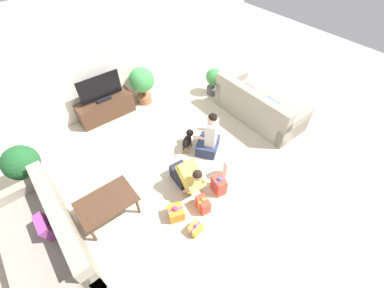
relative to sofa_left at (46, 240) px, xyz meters
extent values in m
plane|color=beige|center=(2.38, 0.02, -0.29)|extent=(16.00, 16.00, 0.00)
cube|color=white|center=(2.38, 2.65, 1.01)|extent=(8.40, 0.06, 2.60)
cube|color=gray|center=(-0.06, 0.00, -0.08)|extent=(0.93, 2.02, 0.42)
cube|color=gray|center=(0.31, 0.00, 0.34)|extent=(0.20, 2.02, 0.42)
cube|color=gray|center=(-0.06, 0.93, 0.01)|extent=(0.93, 0.16, 0.60)
cube|color=#9E4293|center=(0.11, 0.00, 0.29)|extent=(0.18, 0.34, 0.32)
cube|color=gray|center=(4.82, 0.17, -0.08)|extent=(0.93, 2.02, 0.42)
cube|color=gray|center=(4.45, 0.17, 0.34)|extent=(0.20, 2.02, 0.42)
cube|color=gray|center=(4.82, -0.76, 0.01)|extent=(0.93, 0.16, 0.60)
cube|color=gray|center=(4.82, 1.11, 0.01)|extent=(0.93, 0.16, 0.60)
cube|color=#3366AD|center=(4.66, -0.17, 0.29)|extent=(0.18, 0.34, 0.32)
cube|color=#9E4293|center=(4.66, 0.52, 0.29)|extent=(0.18, 0.34, 0.32)
cube|color=#472D1E|center=(0.95, -0.04, 0.13)|extent=(0.90, 0.60, 0.03)
cylinder|color=#472D1E|center=(0.56, -0.28, -0.09)|extent=(0.04, 0.04, 0.41)
cylinder|color=#472D1E|center=(1.34, -0.28, -0.09)|extent=(0.04, 0.04, 0.41)
cylinder|color=#472D1E|center=(0.56, 0.19, -0.09)|extent=(0.04, 0.04, 0.41)
cylinder|color=#472D1E|center=(1.34, 0.19, -0.09)|extent=(0.04, 0.04, 0.41)
cube|color=#472D1E|center=(2.04, 2.37, -0.05)|extent=(1.26, 0.42, 0.49)
cube|color=black|center=(2.04, 2.37, 0.22)|extent=(0.33, 0.20, 0.05)
cube|color=black|center=(2.04, 2.37, 0.52)|extent=(0.94, 0.03, 0.54)
cylinder|color=#336B84|center=(0.14, 1.36, -0.18)|extent=(0.33, 0.33, 0.22)
cylinder|color=brown|center=(0.14, 1.36, 0.02)|extent=(0.06, 0.06, 0.18)
sphere|color=#1E5628|center=(0.14, 1.36, 0.36)|extent=(0.59, 0.59, 0.59)
cylinder|color=#4C4C51|center=(4.62, 1.54, -0.20)|extent=(0.34, 0.34, 0.18)
cylinder|color=brown|center=(4.62, 1.54, -0.05)|extent=(0.06, 0.06, 0.12)
sphere|color=#3D8E47|center=(4.62, 1.54, 0.19)|extent=(0.42, 0.42, 0.42)
cylinder|color=#A36042|center=(3.02, 2.32, -0.19)|extent=(0.35, 0.35, 0.20)
cylinder|color=brown|center=(3.02, 2.32, 0.00)|extent=(0.06, 0.06, 0.18)
sphere|color=#3D8E47|center=(3.02, 2.32, 0.34)|extent=(0.59, 0.59, 0.59)
cube|color=#23232D|center=(2.31, -0.19, -0.15)|extent=(0.32, 0.46, 0.28)
cube|color=gold|center=(2.29, -0.48, 0.15)|extent=(0.36, 0.54, 0.48)
sphere|color=tan|center=(2.27, -0.68, 0.37)|extent=(0.17, 0.17, 0.17)
sphere|color=black|center=(2.27, -0.68, 0.40)|extent=(0.16, 0.16, 0.16)
cylinder|color=tan|center=(2.14, -0.57, -0.04)|extent=(0.08, 0.28, 0.43)
cylinder|color=tan|center=(2.42, -0.59, -0.04)|extent=(0.08, 0.28, 0.43)
cube|color=#283351|center=(3.19, 0.10, -0.17)|extent=(0.66, 0.63, 0.24)
cube|color=white|center=(3.22, 0.05, 0.21)|extent=(0.38, 0.35, 0.52)
sphere|color=beige|center=(3.21, 0.06, 0.55)|extent=(0.19, 0.19, 0.19)
sphere|color=black|center=(3.22, 0.05, 0.59)|extent=(0.17, 0.17, 0.17)
cylinder|color=beige|center=(3.21, 0.29, 0.13)|extent=(0.19, 0.25, 0.06)
cylinder|color=beige|center=(3.00, 0.14, 0.13)|extent=(0.19, 0.25, 0.06)
ellipsoid|color=black|center=(2.86, 0.36, -0.06)|extent=(0.37, 0.33, 0.18)
sphere|color=black|center=(3.03, 0.48, -0.01)|extent=(0.15, 0.15, 0.15)
sphere|color=olive|center=(3.08, 0.52, -0.03)|extent=(0.07, 0.07, 0.07)
cylinder|color=black|center=(2.70, 0.25, -0.02)|extent=(0.10, 0.08, 0.11)
cylinder|color=olive|center=(2.97, 0.39, -0.22)|extent=(0.04, 0.04, 0.14)
cylinder|color=olive|center=(2.92, 0.47, -0.22)|extent=(0.04, 0.04, 0.14)
cylinder|color=olive|center=(2.80, 0.26, -0.22)|extent=(0.04, 0.04, 0.14)
cylinder|color=olive|center=(2.74, 0.34, -0.22)|extent=(0.04, 0.04, 0.14)
cube|color=red|center=(2.68, -0.79, -0.13)|extent=(0.24, 0.30, 0.33)
cube|color=#3D51BC|center=(2.68, -0.79, -0.13)|extent=(0.19, 0.07, 0.33)
sphere|color=#3D51BC|center=(2.68, -0.79, 0.06)|extent=(0.07, 0.07, 0.07)
cube|color=red|center=(2.22, -0.90, -0.16)|extent=(0.20, 0.28, 0.26)
cube|color=yellow|center=(2.22, -0.90, -0.16)|extent=(0.17, 0.05, 0.26)
sphere|color=yellow|center=(2.22, -0.90, -0.01)|extent=(0.06, 0.06, 0.06)
cube|color=orange|center=(1.78, -0.73, -0.18)|extent=(0.32, 0.31, 0.22)
cube|color=#CC3389|center=(1.78, -0.73, -0.18)|extent=(0.25, 0.11, 0.22)
sphere|color=#CC3389|center=(1.78, -0.73, -0.05)|extent=(0.09, 0.09, 0.09)
cube|color=yellow|center=(1.87, -1.14, -0.21)|extent=(0.23, 0.19, 0.17)
cube|color=#CC3389|center=(1.87, -1.14, -0.21)|extent=(0.21, 0.06, 0.17)
sphere|color=#CC3389|center=(1.87, -1.14, -0.10)|extent=(0.06, 0.06, 0.06)
cube|color=white|center=(3.05, -0.67, -0.07)|extent=(0.22, 0.14, 0.44)
torus|color=#4C3823|center=(3.05, -0.67, 0.16)|extent=(0.15, 0.15, 0.01)
camera|label=1|loc=(0.69, -2.54, 3.65)|focal=24.00mm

